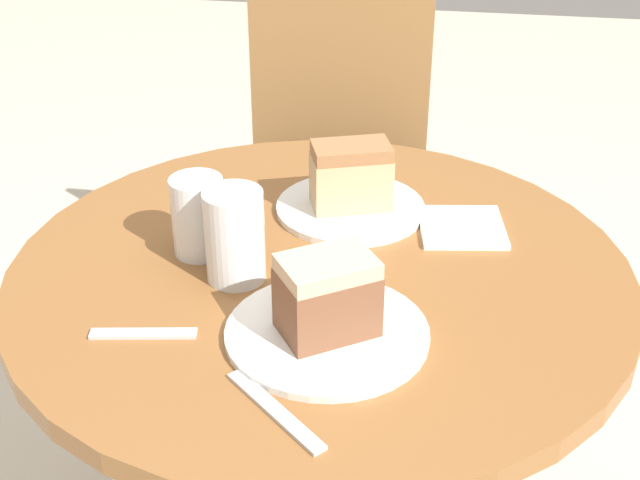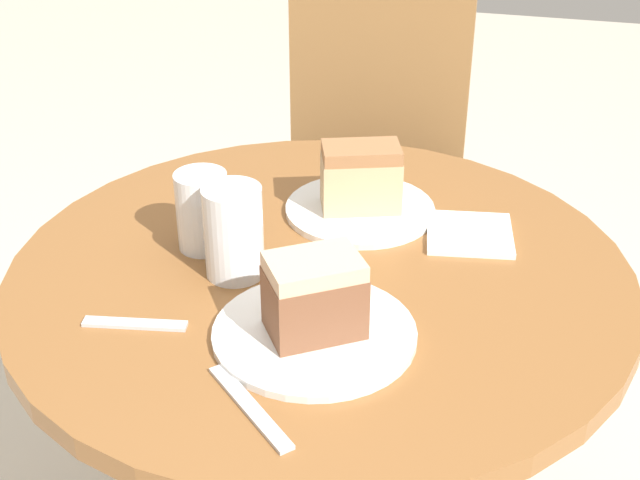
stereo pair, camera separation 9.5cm
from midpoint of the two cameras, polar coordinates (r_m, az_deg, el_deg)
The scene contains 11 objects.
table at distance 1.31m, azimuth -2.10°, elevation -8.37°, with size 0.85×0.85×0.75m.
chair at distance 2.08m, azimuth -0.65°, elevation 4.09°, with size 0.45×0.46×0.91m.
plate_near at distance 1.07m, azimuth -2.11°, elevation -6.06°, with size 0.25×0.25×0.01m.
plate_far at distance 1.34m, azimuth -0.07°, elevation 2.01°, with size 0.22×0.22×0.01m.
cake_slice_near at distance 1.04m, azimuth -2.16°, elevation -3.64°, with size 0.13×0.13×0.10m.
cake_slice_far at distance 1.32m, azimuth -0.07°, elevation 4.10°, with size 0.13×0.10×0.10m.
glass_lemonade at distance 1.17m, azimuth -7.80°, elevation -0.15°, with size 0.08×0.08×0.13m.
glass_water at distance 1.23m, azimuth -9.99°, elevation 1.21°, with size 0.07×0.07×0.11m.
napkin_stack at distance 1.30m, azimuth 7.02°, elevation 0.78°, with size 0.14×0.14×0.01m.
fork at distance 0.97m, azimuth -5.86°, elevation -10.86°, with size 0.13×0.12×0.00m.
spoon at distance 1.10m, azimuth -13.69°, elevation -5.91°, with size 0.13×0.04×0.00m.
Camera 1 is at (0.16, -1.02, 1.39)m, focal length 50.00 mm.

